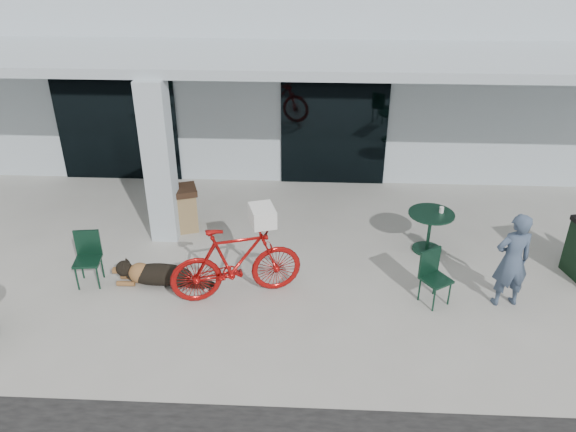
# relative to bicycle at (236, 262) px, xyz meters

# --- Properties ---
(ground) EXTENTS (80.00, 80.00, 0.00)m
(ground) POSITION_rel_bicycle_xyz_m (-0.14, -0.40, -0.65)
(ground) COLOR #A7A59D
(ground) RESTS_ON ground
(building) EXTENTS (22.00, 7.00, 4.50)m
(building) POSITION_rel_bicycle_xyz_m (-0.14, 8.10, 1.60)
(building) COLOR #A8B6BE
(building) RESTS_ON ground
(storefront_glass_left) EXTENTS (2.80, 0.06, 2.70)m
(storefront_glass_left) POSITION_rel_bicycle_xyz_m (-3.34, 4.58, 0.70)
(storefront_glass_left) COLOR black
(storefront_glass_left) RESTS_ON ground
(storefront_glass_right) EXTENTS (2.40, 0.06, 2.70)m
(storefront_glass_right) POSITION_rel_bicycle_xyz_m (1.66, 4.58, 0.70)
(storefront_glass_right) COLOR black
(storefront_glass_right) RESTS_ON ground
(column) EXTENTS (0.50, 0.50, 3.12)m
(column) POSITION_rel_bicycle_xyz_m (-1.64, 1.90, 0.91)
(column) COLOR #A8B6BE
(column) RESTS_ON ground
(overhang) EXTENTS (22.00, 2.80, 0.18)m
(overhang) POSITION_rel_bicycle_xyz_m (-0.14, 3.20, 2.56)
(overhang) COLOR #A8B6BE
(overhang) RESTS_ON column
(bicycle) EXTENTS (2.25, 1.24, 1.30)m
(bicycle) POSITION_rel_bicycle_xyz_m (0.00, 0.00, 0.00)
(bicycle) COLOR #A20E0D
(bicycle) RESTS_ON ground
(laundry_basket) EXTENTS (0.49, 0.58, 0.29)m
(laundry_basket) POSITION_rel_bicycle_xyz_m (0.43, 0.14, 0.80)
(laundry_basket) COLOR white
(laundry_basket) RESTS_ON bicycle
(dog) EXTENTS (1.32, 0.44, 0.44)m
(dog) POSITION_rel_bicycle_xyz_m (-1.38, 0.25, -0.43)
(dog) COLOR black
(dog) RESTS_ON ground
(cup_near_dog) EXTENTS (0.08, 0.08, 0.09)m
(cup_near_dog) POSITION_rel_bicycle_xyz_m (-0.53, -0.01, -0.60)
(cup_near_dog) COLOR white
(cup_near_dog) RESTS_ON ground
(cafe_chair_near) EXTENTS (0.48, 0.52, 0.94)m
(cafe_chair_near) POSITION_rel_bicycle_xyz_m (-2.56, 0.21, -0.18)
(cafe_chair_near) COLOR #133727
(cafe_chair_near) RESTS_ON ground
(cafe_table_far) EXTENTS (1.12, 1.12, 0.79)m
(cafe_table_far) POSITION_rel_bicycle_xyz_m (3.40, 1.60, -0.25)
(cafe_table_far) COLOR #133727
(cafe_table_far) RESTS_ON ground
(cafe_chair_far_a) EXTENTS (0.60, 0.61, 0.92)m
(cafe_chair_far_a) POSITION_rel_bicycle_xyz_m (3.22, -0.04, -0.19)
(cafe_chair_far_a) COLOR #133727
(cafe_chair_far_a) RESTS_ON ground
(person) EXTENTS (0.66, 0.49, 1.65)m
(person) POSITION_rel_bicycle_xyz_m (4.36, 0.00, 0.17)
(person) COLOR #3C4D66
(person) RESTS_ON ground
(cup_on_table) EXTENTS (0.11, 0.11, 0.11)m
(cup_on_table) POSITION_rel_bicycle_xyz_m (3.57, 1.63, 0.20)
(cup_on_table) COLOR white
(cup_on_table) RESTS_ON cafe_table_far
(trash_receptacle) EXTENTS (0.68, 0.68, 0.92)m
(trash_receptacle) POSITION_rel_bicycle_xyz_m (-1.34, 2.19, -0.19)
(trash_receptacle) COLOR olive
(trash_receptacle) RESTS_ON ground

